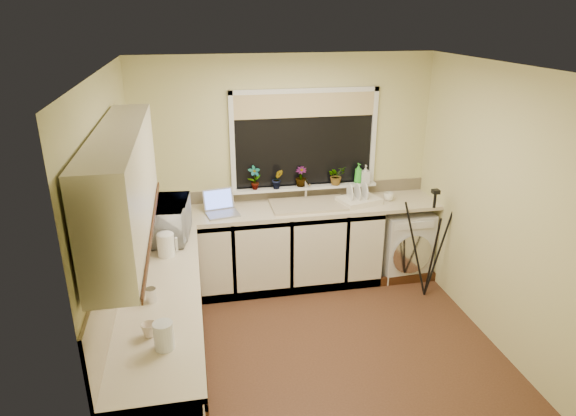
{
  "coord_description": "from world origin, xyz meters",
  "views": [
    {
      "loc": [
        -0.99,
        -3.69,
        2.84
      ],
      "look_at": [
        -0.16,
        0.55,
        1.15
      ],
      "focal_mm": 31.49,
      "sensor_mm": 36.0,
      "label": 1
    }
  ],
  "objects_px": {
    "tripod": "(430,244)",
    "plant_c": "(301,177)",
    "soap_bottle_green": "(358,173)",
    "plant_a": "(255,178)",
    "plant_b": "(277,179)",
    "cup_back": "(389,197)",
    "kettle": "(166,245)",
    "steel_jar": "(151,295)",
    "laptop": "(221,207)",
    "cup_left": "(149,330)",
    "glass_jug": "(164,336)",
    "plant_d": "(336,175)",
    "dish_rack": "(359,201)",
    "microwave": "(165,220)",
    "washing_machine": "(402,242)",
    "soap_bottle_clear": "(365,174)"
  },
  "relations": [
    {
      "from": "kettle",
      "to": "plant_c",
      "type": "distance_m",
      "value": 1.82
    },
    {
      "from": "plant_d",
      "to": "cup_back",
      "type": "relative_size",
      "value": 1.86
    },
    {
      "from": "laptop",
      "to": "microwave",
      "type": "distance_m",
      "value": 0.74
    },
    {
      "from": "cup_left",
      "to": "soap_bottle_green",
      "type": "bearing_deg",
      "value": 46.81
    },
    {
      "from": "kettle",
      "to": "steel_jar",
      "type": "height_order",
      "value": "kettle"
    },
    {
      "from": "microwave",
      "to": "cup_left",
      "type": "relative_size",
      "value": 6.07
    },
    {
      "from": "plant_d",
      "to": "cup_back",
      "type": "bearing_deg",
      "value": -21.29
    },
    {
      "from": "steel_jar",
      "to": "plant_d",
      "type": "bearing_deg",
      "value": 44.26
    },
    {
      "from": "washing_machine",
      "to": "laptop",
      "type": "height_order",
      "value": "laptop"
    },
    {
      "from": "plant_a",
      "to": "soap_bottle_green",
      "type": "distance_m",
      "value": 1.16
    },
    {
      "from": "kettle",
      "to": "microwave",
      "type": "bearing_deg",
      "value": 91.65
    },
    {
      "from": "laptop",
      "to": "kettle",
      "type": "height_order",
      "value": "laptop"
    },
    {
      "from": "laptop",
      "to": "plant_b",
      "type": "xyz_separation_m",
      "value": [
        0.63,
        0.21,
        0.2
      ]
    },
    {
      "from": "laptop",
      "to": "glass_jug",
      "type": "xyz_separation_m",
      "value": [
        -0.5,
        -2.2,
        0.03
      ]
    },
    {
      "from": "tripod",
      "to": "soap_bottle_clear",
      "type": "relative_size",
      "value": 5.76
    },
    {
      "from": "kettle",
      "to": "glass_jug",
      "type": "bearing_deg",
      "value": -88.91
    },
    {
      "from": "glass_jug",
      "to": "cup_left",
      "type": "bearing_deg",
      "value": 124.4
    },
    {
      "from": "tripod",
      "to": "cup_left",
      "type": "height_order",
      "value": "tripod"
    },
    {
      "from": "microwave",
      "to": "soap_bottle_green",
      "type": "height_order",
      "value": "soap_bottle_green"
    },
    {
      "from": "tripod",
      "to": "plant_c",
      "type": "xyz_separation_m",
      "value": [
        -1.2,
        0.77,
        0.56
      ]
    },
    {
      "from": "steel_jar",
      "to": "cup_left",
      "type": "relative_size",
      "value": 1.04
    },
    {
      "from": "laptop",
      "to": "steel_jar",
      "type": "bearing_deg",
      "value": -121.12
    },
    {
      "from": "soap_bottle_green",
      "to": "plant_a",
      "type": "bearing_deg",
      "value": -179.79
    },
    {
      "from": "plant_d",
      "to": "kettle",
      "type": "bearing_deg",
      "value": -148.32
    },
    {
      "from": "plant_d",
      "to": "microwave",
      "type": "bearing_deg",
      "value": -158.3
    },
    {
      "from": "steel_jar",
      "to": "plant_d",
      "type": "distance_m",
      "value": 2.66
    },
    {
      "from": "plant_a",
      "to": "plant_b",
      "type": "distance_m",
      "value": 0.25
    },
    {
      "from": "laptop",
      "to": "cup_back",
      "type": "relative_size",
      "value": 3.28
    },
    {
      "from": "glass_jug",
      "to": "tripod",
      "type": "bearing_deg",
      "value": 32.7
    },
    {
      "from": "plant_b",
      "to": "microwave",
      "type": "bearing_deg",
      "value": -148.49
    },
    {
      "from": "cup_back",
      "to": "cup_left",
      "type": "distance_m",
      "value": 3.18
    },
    {
      "from": "kettle",
      "to": "plant_d",
      "type": "bearing_deg",
      "value": 31.68
    },
    {
      "from": "soap_bottle_clear",
      "to": "cup_left",
      "type": "xyz_separation_m",
      "value": [
        -2.22,
        -2.26,
        -0.21
      ]
    },
    {
      "from": "plant_b",
      "to": "plant_a",
      "type": "bearing_deg",
      "value": 175.48
    },
    {
      "from": "washing_machine",
      "to": "plant_a",
      "type": "xyz_separation_m",
      "value": [
        -1.64,
        0.23,
        0.79
      ]
    },
    {
      "from": "tripod",
      "to": "dish_rack",
      "type": "bearing_deg",
      "value": 123.31
    },
    {
      "from": "laptop",
      "to": "cup_left",
      "type": "xyz_separation_m",
      "value": [
        -0.6,
        -2.05,
        -0.01
      ]
    },
    {
      "from": "steel_jar",
      "to": "laptop",
      "type": "bearing_deg",
      "value": 69.56
    },
    {
      "from": "plant_c",
      "to": "soap_bottle_clear",
      "type": "distance_m",
      "value": 0.73
    },
    {
      "from": "tripod",
      "to": "steel_jar",
      "type": "distance_m",
      "value": 2.94
    },
    {
      "from": "tripod",
      "to": "plant_c",
      "type": "relative_size",
      "value": 5.47
    },
    {
      "from": "cup_left",
      "to": "dish_rack",
      "type": "bearing_deg",
      "value": 44.41
    },
    {
      "from": "plant_c",
      "to": "plant_d",
      "type": "relative_size",
      "value": 1.03
    },
    {
      "from": "plant_b",
      "to": "cup_back",
      "type": "height_order",
      "value": "plant_b"
    },
    {
      "from": "tripod",
      "to": "plant_d",
      "type": "relative_size",
      "value": 5.65
    },
    {
      "from": "plant_d",
      "to": "plant_a",
      "type": "bearing_deg",
      "value": 179.53
    },
    {
      "from": "washing_machine",
      "to": "plant_b",
      "type": "xyz_separation_m",
      "value": [
        -1.4,
        0.21,
        0.77
      ]
    },
    {
      "from": "soap_bottle_green",
      "to": "soap_bottle_clear",
      "type": "bearing_deg",
      "value": -18.39
    },
    {
      "from": "glass_jug",
      "to": "dish_rack",
      "type": "bearing_deg",
      "value": 47.79
    },
    {
      "from": "plant_a",
      "to": "plant_c",
      "type": "height_order",
      "value": "plant_a"
    }
  ]
}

